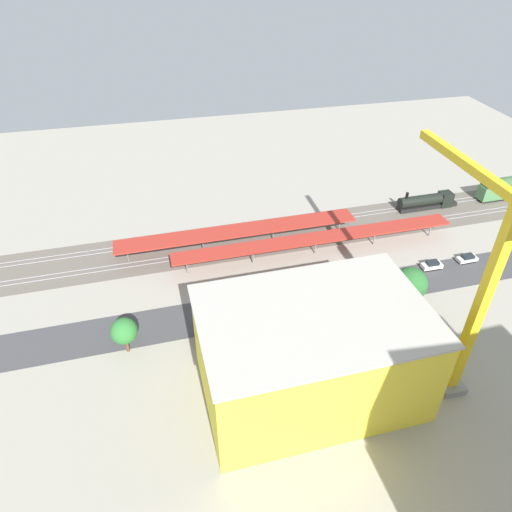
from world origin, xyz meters
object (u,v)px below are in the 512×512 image
parked_car_4 (310,283)px  box_truck_0 (222,327)px  passenger_coach (510,187)px  street_tree_0 (410,284)px  parked_car_3 (354,275)px  parked_car_1 (432,265)px  street_tree_2 (274,301)px  locomotive (428,201)px  parked_car_5 (272,289)px  parked_car_2 (390,271)px  street_tree_1 (124,331)px  parked_car_0 (467,259)px  platform_canopy_far (238,230)px  traffic_light (253,306)px  platform_canopy_near (316,238)px  construction_building (311,354)px  parked_car_6 (225,298)px  tower_crane (477,277)px

parked_car_4 → box_truck_0: box_truck_0 is taller
passenger_coach → street_tree_0: street_tree_0 is taller
parked_car_3 → parked_car_4: 9.34m
parked_car_1 → street_tree_2: 37.02m
locomotive → box_truck_0: bearing=28.7°
passenger_coach → street_tree_2: 77.08m
street_tree_0 → parked_car_5: bearing=-22.3°
street_tree_0 → parked_car_3: bearing=-58.7°
parked_car_2 → parked_car_3: 7.53m
box_truck_0 → street_tree_1: bearing=0.4°
parked_car_0 → street_tree_1: street_tree_1 is taller
parked_car_0 → parked_car_4: parked_car_0 is taller
parked_car_3 → parked_car_5: bearing=1.4°
platform_canopy_far → box_truck_0: size_ratio=5.95×
locomotive → parked_car_5: locomotive is taller
parked_car_4 → traffic_light: traffic_light is taller
platform_canopy_near → street_tree_1: size_ratio=9.00×
box_truck_0 → parked_car_5: bearing=-141.0°
parked_car_4 → parked_car_5: parked_car_5 is taller
platform_canopy_near → street_tree_2: street_tree_2 is taller
parked_car_2 → parked_car_0: bearing=-179.3°
parked_car_2 → construction_building: (25.10, 23.20, 6.81)m
platform_canopy_far → parked_car_4: 20.53m
platform_canopy_near → construction_building: size_ratio=1.97×
parked_car_0 → traffic_light: 48.90m
platform_canopy_far → traffic_light: size_ratio=7.42×
parked_car_0 → parked_car_5: 42.56m
platform_canopy_far → parked_car_1: (-37.01, 17.63, -2.94)m
parked_car_6 → street_tree_0: size_ratio=0.57×
platform_canopy_near → parked_car_1: platform_canopy_near is taller
parked_car_3 → parked_car_6: 26.42m
parked_car_5 → box_truck_0: bearing=39.0°
passenger_coach → parked_car_4: size_ratio=3.45×
parked_car_0 → parked_car_1: bearing=3.2°
parked_car_0 → parked_car_5: bearing=0.1°
box_truck_0 → traffic_light: bearing=-171.2°
parked_car_4 → tower_crane: bearing=116.4°
parked_car_0 → platform_canopy_far: bearing=-20.7°
platform_canopy_near → parked_car_6: platform_canopy_near is taller
platform_canopy_far → traffic_light: traffic_light is taller
passenger_coach → parked_car_4: 64.92m
platform_canopy_near → parked_car_5: size_ratio=14.84×
construction_building → tower_crane: bearing=171.2°
platform_canopy_near → passenger_coach: bearing=-167.8°
construction_building → parked_car_2: bearing=-138.6°
traffic_light → parked_car_5: bearing=-123.8°
parked_car_3 → parked_car_6: (26.40, 1.06, 0.00)m
parked_car_4 → construction_building: 25.72m
street_tree_1 → parked_car_0: bearing=-172.4°
locomotive → street_tree_0: bearing=54.4°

